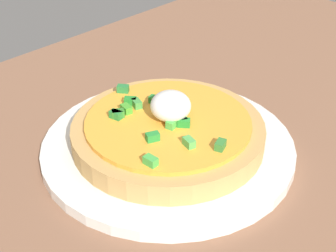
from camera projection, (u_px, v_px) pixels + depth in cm
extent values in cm
cube|color=brown|center=(244.00, 186.00, 50.73)|extent=(105.61, 80.70, 3.36)
cylinder|color=white|center=(168.00, 146.00, 52.57)|extent=(26.60, 26.60, 1.20)
cylinder|color=tan|center=(168.00, 133.00, 51.63)|extent=(20.06, 20.06, 2.25)
cylinder|color=#F2A033|center=(168.00, 122.00, 50.88)|extent=(17.18, 17.18, 0.47)
ellipsoid|color=white|center=(171.00, 106.00, 50.23)|extent=(4.17, 4.17, 3.00)
cube|color=#4FB749|center=(172.00, 124.00, 49.47)|extent=(1.41, 1.03, 0.80)
cube|color=#298336|center=(116.00, 115.00, 50.89)|extent=(1.04, 1.42, 0.80)
cube|color=#26892E|center=(130.00, 101.00, 53.23)|extent=(1.43, 1.50, 0.80)
cube|color=#278D35|center=(153.00, 137.00, 47.53)|extent=(1.50, 1.25, 0.80)
cube|color=green|center=(182.00, 120.00, 50.11)|extent=(1.30, 1.50, 0.80)
cube|color=#248C2F|center=(184.00, 123.00, 49.63)|extent=(1.42, 1.50, 0.80)
cube|color=#52AF4F|center=(189.00, 142.00, 46.75)|extent=(1.12, 1.45, 0.80)
cube|color=green|center=(151.00, 161.00, 44.34)|extent=(0.86, 1.31, 0.80)
cube|color=#297C39|center=(123.00, 89.00, 55.49)|extent=(1.40, 1.51, 0.80)
cube|color=#378034|center=(220.00, 145.00, 46.40)|extent=(1.48, 1.19, 0.80)
cube|color=#35802B|center=(118.00, 114.00, 51.06)|extent=(1.51, 1.36, 0.80)
cube|color=green|center=(126.00, 109.00, 51.85)|extent=(1.02, 1.41, 0.80)
cube|color=green|center=(137.00, 104.00, 52.76)|extent=(1.20, 1.48, 0.80)
cube|color=#2A8632|center=(155.00, 100.00, 53.42)|extent=(1.13, 1.45, 0.80)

